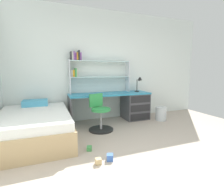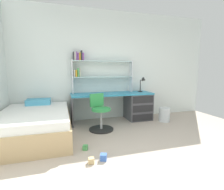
{
  "view_description": "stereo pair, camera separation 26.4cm",
  "coord_description": "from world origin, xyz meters",
  "px_view_note": "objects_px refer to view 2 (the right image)",
  "views": [
    {
      "loc": [
        -1.44,
        -1.59,
        1.25
      ],
      "look_at": [
        -0.21,
        1.59,
        0.76
      ],
      "focal_mm": 27.09,
      "sensor_mm": 36.0,
      "label": 1
    },
    {
      "loc": [
        -1.19,
        -1.67,
        1.25
      ],
      "look_at": [
        -0.21,
        1.59,
        0.76
      ],
      "focal_mm": 27.09,
      "sensor_mm": 36.0,
      "label": 2
    }
  ],
  "objects_px": {
    "swivel_chair": "(100,116)",
    "bed_platform": "(35,124)",
    "toy_block_blue_0": "(104,157)",
    "toy_block_green_2": "(85,147)",
    "desk_lamp": "(143,82)",
    "waste_bin": "(164,115)",
    "bookshelf_hutch": "(95,69)",
    "desk": "(132,104)",
    "toy_block_natural_1": "(91,161)"
  },
  "relations": [
    {
      "from": "swivel_chair",
      "to": "bed_platform",
      "type": "height_order",
      "value": "swivel_chair"
    },
    {
      "from": "toy_block_blue_0",
      "to": "toy_block_green_2",
      "type": "relative_size",
      "value": 1.22
    },
    {
      "from": "toy_block_blue_0",
      "to": "toy_block_green_2",
      "type": "xyz_separation_m",
      "value": [
        -0.2,
        0.39,
        -0.01
      ]
    },
    {
      "from": "toy_block_blue_0",
      "to": "desk_lamp",
      "type": "bearing_deg",
      "value": 49.97
    },
    {
      "from": "desk_lamp",
      "to": "bed_platform",
      "type": "xyz_separation_m",
      "value": [
        -2.53,
        -0.61,
        -0.7
      ]
    },
    {
      "from": "swivel_chair",
      "to": "waste_bin",
      "type": "distance_m",
      "value": 1.67
    },
    {
      "from": "bookshelf_hutch",
      "to": "desk",
      "type": "bearing_deg",
      "value": -11.35
    },
    {
      "from": "bookshelf_hutch",
      "to": "toy_block_blue_0",
      "type": "distance_m",
      "value": 2.33
    },
    {
      "from": "bookshelf_hutch",
      "to": "waste_bin",
      "type": "distance_m",
      "value": 2.05
    },
    {
      "from": "bookshelf_hutch",
      "to": "waste_bin",
      "type": "height_order",
      "value": "bookshelf_hutch"
    },
    {
      "from": "desk",
      "to": "toy_block_blue_0",
      "type": "bearing_deg",
      "value": -123.73
    },
    {
      "from": "bookshelf_hutch",
      "to": "toy_block_natural_1",
      "type": "xyz_separation_m",
      "value": [
        -0.46,
        -1.98,
        -1.26
      ]
    },
    {
      "from": "toy_block_natural_1",
      "to": "desk",
      "type": "bearing_deg",
      "value": 52.91
    },
    {
      "from": "desk_lamp",
      "to": "toy_block_green_2",
      "type": "distance_m",
      "value": 2.39
    },
    {
      "from": "swivel_chair",
      "to": "toy_block_blue_0",
      "type": "height_order",
      "value": "swivel_chair"
    },
    {
      "from": "toy_block_green_2",
      "to": "bookshelf_hutch",
      "type": "bearing_deg",
      "value": 72.88
    },
    {
      "from": "bed_platform",
      "to": "toy_block_natural_1",
      "type": "xyz_separation_m",
      "value": [
        0.85,
        -1.21,
        -0.22
      ]
    },
    {
      "from": "swivel_chair",
      "to": "desk_lamp",
      "type": "bearing_deg",
      "value": 23.28
    },
    {
      "from": "desk",
      "to": "toy_block_green_2",
      "type": "bearing_deg",
      "value": -135.18
    },
    {
      "from": "desk_lamp",
      "to": "bookshelf_hutch",
      "type": "bearing_deg",
      "value": 172.27
    },
    {
      "from": "toy_block_natural_1",
      "to": "waste_bin",
      "type": "bearing_deg",
      "value": 34.12
    },
    {
      "from": "toy_block_blue_0",
      "to": "toy_block_natural_1",
      "type": "height_order",
      "value": "toy_block_blue_0"
    },
    {
      "from": "waste_bin",
      "to": "desk",
      "type": "bearing_deg",
      "value": 151.04
    },
    {
      "from": "desk_lamp",
      "to": "desk",
      "type": "bearing_deg",
      "value": -177.18
    },
    {
      "from": "waste_bin",
      "to": "toy_block_blue_0",
      "type": "xyz_separation_m",
      "value": [
        -1.89,
        -1.37,
        -0.12
      ]
    },
    {
      "from": "toy_block_natural_1",
      "to": "toy_block_green_2",
      "type": "distance_m",
      "value": 0.43
    },
    {
      "from": "desk",
      "to": "desk_lamp",
      "type": "height_order",
      "value": "desk_lamp"
    },
    {
      "from": "bookshelf_hutch",
      "to": "desk_lamp",
      "type": "bearing_deg",
      "value": -7.73
    },
    {
      "from": "desk_lamp",
      "to": "toy_block_natural_1",
      "type": "relative_size",
      "value": 4.95
    },
    {
      "from": "waste_bin",
      "to": "swivel_chair",
      "type": "bearing_deg",
      "value": -175.45
    },
    {
      "from": "desk_lamp",
      "to": "swivel_chair",
      "type": "xyz_separation_m",
      "value": [
        -1.26,
        -0.54,
        -0.66
      ]
    },
    {
      "from": "bed_platform",
      "to": "toy_block_natural_1",
      "type": "relative_size",
      "value": 23.37
    },
    {
      "from": "bed_platform",
      "to": "toy_block_green_2",
      "type": "distance_m",
      "value": 1.16
    },
    {
      "from": "swivel_chair",
      "to": "toy_block_green_2",
      "type": "distance_m",
      "value": 0.99
    },
    {
      "from": "desk",
      "to": "bed_platform",
      "type": "relative_size",
      "value": 1.1
    },
    {
      "from": "toy_block_blue_0",
      "to": "toy_block_natural_1",
      "type": "xyz_separation_m",
      "value": [
        -0.18,
        -0.03,
        -0.01
      ]
    },
    {
      "from": "bookshelf_hutch",
      "to": "toy_block_green_2",
      "type": "relative_size",
      "value": 20.6
    },
    {
      "from": "desk",
      "to": "bed_platform",
      "type": "xyz_separation_m",
      "value": [
        -2.21,
        -0.59,
        -0.13
      ]
    },
    {
      "from": "bed_platform",
      "to": "waste_bin",
      "type": "height_order",
      "value": "bed_platform"
    },
    {
      "from": "bookshelf_hutch",
      "to": "bed_platform",
      "type": "xyz_separation_m",
      "value": [
        -1.31,
        -0.77,
        -1.04
      ]
    },
    {
      "from": "toy_block_blue_0",
      "to": "toy_block_natural_1",
      "type": "distance_m",
      "value": 0.18
    },
    {
      "from": "bookshelf_hutch",
      "to": "toy_block_blue_0",
      "type": "xyz_separation_m",
      "value": [
        -0.28,
        -1.95,
        -1.25
      ]
    },
    {
      "from": "toy_block_green_2",
      "to": "bed_platform",
      "type": "bearing_deg",
      "value": 136.53
    },
    {
      "from": "desk_lamp",
      "to": "bed_platform",
      "type": "distance_m",
      "value": 2.7
    },
    {
      "from": "swivel_chair",
      "to": "toy_block_natural_1",
      "type": "distance_m",
      "value": 1.37
    },
    {
      "from": "bookshelf_hutch",
      "to": "toy_block_green_2",
      "type": "distance_m",
      "value": 2.06
    },
    {
      "from": "desk_lamp",
      "to": "bed_platform",
      "type": "height_order",
      "value": "desk_lamp"
    },
    {
      "from": "desk_lamp",
      "to": "swivel_chair",
      "type": "height_order",
      "value": "desk_lamp"
    },
    {
      "from": "desk_lamp",
      "to": "swivel_chair",
      "type": "bearing_deg",
      "value": -156.72
    },
    {
      "from": "toy_block_green_2",
      "to": "desk",
      "type": "bearing_deg",
      "value": 44.82
    }
  ]
}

